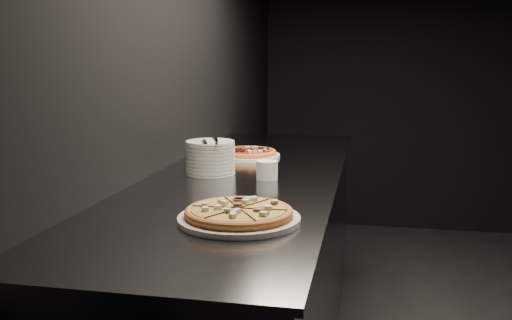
% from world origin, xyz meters
% --- Properties ---
extents(wall_left, '(0.02, 5.00, 2.80)m').
position_xyz_m(wall_left, '(-2.50, 0.00, 1.40)').
color(wall_left, black).
rests_on(wall_left, floor).
extents(counter, '(0.74, 2.44, 0.92)m').
position_xyz_m(counter, '(-2.13, 0.00, 0.46)').
color(counter, slate).
rests_on(counter, floor).
extents(pizza_mushroom, '(0.35, 0.35, 0.04)m').
position_xyz_m(pizza_mushroom, '(-2.01, -0.69, 0.94)').
color(pizza_mushroom, silver).
rests_on(pizza_mushroom, counter).
extents(pizza_tomato, '(0.34, 0.34, 0.04)m').
position_xyz_m(pizza_tomato, '(-2.21, 0.37, 0.94)').
color(pizza_tomato, silver).
rests_on(pizza_tomato, counter).
extents(plate_stack, '(0.20, 0.20, 0.13)m').
position_xyz_m(plate_stack, '(-2.28, -0.03, 0.99)').
color(plate_stack, silver).
rests_on(plate_stack, counter).
extents(cutlery, '(0.07, 0.21, 0.01)m').
position_xyz_m(cutlery, '(-2.27, -0.04, 1.05)').
color(cutlery, silver).
rests_on(cutlery, plate_stack).
extents(ramekin, '(0.08, 0.08, 0.07)m').
position_xyz_m(ramekin, '(-2.03, -0.10, 0.96)').
color(ramekin, silver).
rests_on(ramekin, counter).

